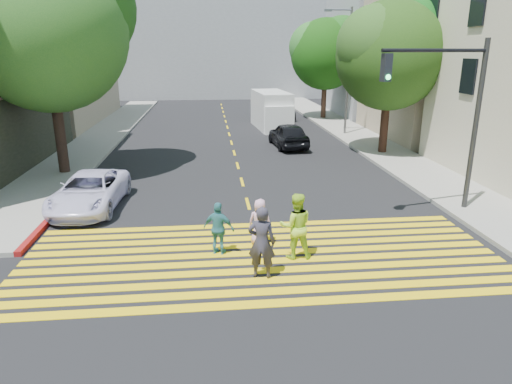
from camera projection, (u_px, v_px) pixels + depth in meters
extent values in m
plane|color=black|center=(268.00, 279.00, 11.69)|extent=(120.00, 120.00, 0.00)
cube|color=gray|center=(106.00, 133.00, 31.71)|extent=(3.00, 40.00, 0.15)
cube|color=gray|center=(379.00, 148.00, 26.74)|extent=(3.00, 60.00, 0.15)
cube|color=maroon|center=(60.00, 208.00, 16.68)|extent=(0.20, 8.00, 0.16)
cube|color=yellow|center=(275.00, 303.00, 10.55)|extent=(13.40, 0.35, 0.01)
cube|color=yellow|center=(272.00, 291.00, 11.07)|extent=(13.40, 0.35, 0.01)
cube|color=yellow|center=(269.00, 280.00, 11.59)|extent=(13.40, 0.35, 0.01)
cube|color=yellow|center=(266.00, 270.00, 12.11)|extent=(13.40, 0.35, 0.01)
cube|color=yellow|center=(263.00, 261.00, 12.64)|extent=(13.40, 0.35, 0.01)
cube|color=yellow|center=(261.00, 253.00, 13.16)|extent=(13.40, 0.35, 0.01)
cube|color=yellow|center=(259.00, 245.00, 13.68)|extent=(13.40, 0.35, 0.01)
cube|color=yellow|center=(257.00, 238.00, 14.20)|extent=(13.40, 0.35, 0.01)
cube|color=yellow|center=(255.00, 231.00, 14.72)|extent=(13.40, 0.35, 0.01)
cube|color=yellow|center=(254.00, 225.00, 15.25)|extent=(13.40, 0.35, 0.01)
cube|color=yellow|center=(248.00, 204.00, 17.38)|extent=(0.12, 1.40, 0.01)
cube|color=yellow|center=(242.00, 182.00, 20.23)|extent=(0.12, 1.40, 0.01)
cube|color=yellow|center=(238.00, 166.00, 23.08)|extent=(0.12, 1.40, 0.01)
cube|color=yellow|center=(234.00, 153.00, 25.93)|extent=(0.12, 1.40, 0.01)
cube|color=yellow|center=(231.00, 143.00, 28.77)|extent=(0.12, 1.40, 0.01)
cube|color=yellow|center=(229.00, 134.00, 31.62)|extent=(0.12, 1.40, 0.01)
cube|color=yellow|center=(227.00, 127.00, 34.47)|extent=(0.12, 1.40, 0.01)
cube|color=yellow|center=(226.00, 121.00, 37.32)|extent=(0.12, 1.40, 0.01)
cube|color=yellow|center=(224.00, 116.00, 40.17)|extent=(0.12, 1.40, 0.01)
cube|color=yellow|center=(223.00, 112.00, 43.01)|extent=(0.12, 1.40, 0.01)
cube|color=yellow|center=(222.00, 108.00, 45.86)|extent=(0.12, 1.40, 0.01)
cube|color=yellow|center=(221.00, 105.00, 48.71)|extent=(0.12, 1.40, 0.01)
cube|color=tan|center=(17.00, 58.00, 35.20)|extent=(12.00, 16.00, 10.00)
cube|color=tan|center=(459.00, 59.00, 29.71)|extent=(10.00, 10.00, 10.00)
cube|color=gray|center=(393.00, 57.00, 40.15)|extent=(10.00, 10.00, 10.00)
cube|color=gray|center=(218.00, 46.00, 55.46)|extent=(30.00, 8.00, 12.00)
cylinder|color=black|center=(60.00, 137.00, 20.92)|extent=(0.62, 0.62, 3.60)
sphere|color=#215C1D|center=(47.00, 31.00, 19.56)|extent=(9.08, 9.08, 6.93)
sphere|color=#225515|center=(77.00, 7.00, 20.16)|extent=(6.81, 6.81, 5.20)
sphere|color=#264F1A|center=(13.00, 13.00, 18.61)|extent=(6.35, 6.35, 4.85)
cylinder|color=#331912|center=(384.00, 127.00, 25.14)|extent=(0.50, 0.50, 3.02)
sphere|color=#183A0F|center=(390.00, 56.00, 24.01)|extent=(6.36, 6.36, 5.69)
sphere|color=#06390C|center=(408.00, 39.00, 24.29)|extent=(4.77, 4.77, 4.27)
sphere|color=#2C571B|center=(375.00, 45.00, 23.44)|extent=(4.45, 4.45, 3.98)
cylinder|color=#321912|center=(324.00, 101.00, 38.06)|extent=(0.55, 0.55, 2.98)
sphere|color=#1A3D0B|center=(326.00, 54.00, 36.93)|extent=(7.49, 7.49, 5.68)
sphere|color=#09500E|center=(341.00, 43.00, 36.60)|extent=(5.62, 5.62, 4.26)
sphere|color=#1D6525|center=(313.00, 47.00, 36.88)|extent=(5.24, 5.24, 3.98)
imported|color=#312E3B|center=(262.00, 242.00, 11.51)|extent=(0.80, 0.63, 1.92)
imported|color=#BAED35|center=(296.00, 226.00, 12.62)|extent=(0.94, 0.74, 1.89)
imported|color=#E1A5C8|center=(260.00, 222.00, 13.57)|extent=(0.79, 0.61, 1.42)
imported|color=teal|center=(219.00, 229.00, 12.90)|extent=(0.98, 0.68, 1.54)
imported|color=white|center=(90.00, 191.00, 16.73)|extent=(2.41, 4.77, 1.29)
imported|color=black|center=(288.00, 135.00, 27.26)|extent=(2.07, 4.47, 1.48)
imported|color=#BCBCBC|center=(269.00, 110.00, 38.96)|extent=(2.27, 4.80, 1.35)
imported|color=black|center=(284.00, 112.00, 38.37)|extent=(1.44, 3.69, 1.20)
cube|color=silver|center=(271.00, 110.00, 33.90)|extent=(2.55, 5.50, 2.67)
cube|color=white|center=(278.00, 119.00, 31.80)|extent=(2.12, 1.44, 1.92)
cylinder|color=black|center=(265.00, 127.00, 32.23)|extent=(0.32, 0.77, 0.75)
cylinder|color=black|center=(288.00, 126.00, 32.53)|extent=(0.32, 0.77, 0.75)
cylinder|color=black|center=(255.00, 119.00, 35.85)|extent=(0.32, 0.77, 0.75)
cylinder|color=black|center=(276.00, 119.00, 36.14)|extent=(0.32, 0.77, 0.75)
cylinder|color=#2E2E2E|center=(475.00, 129.00, 15.74)|extent=(0.22, 0.22, 5.99)
cylinder|color=black|center=(436.00, 50.00, 14.35)|extent=(3.92, 1.02, 0.12)
cube|color=black|center=(386.00, 67.00, 13.94)|extent=(0.31, 0.31, 0.84)
sphere|color=#2CCD60|center=(388.00, 77.00, 13.89)|extent=(0.19, 0.19, 0.16)
cylinder|color=#5B5B5B|center=(348.00, 74.00, 30.05)|extent=(0.15, 0.15, 8.21)
cylinder|color=gray|center=(339.00, 10.00, 28.77)|extent=(1.65, 0.16, 0.11)
cube|color=slate|center=(328.00, 10.00, 28.69)|extent=(0.46, 0.22, 0.14)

